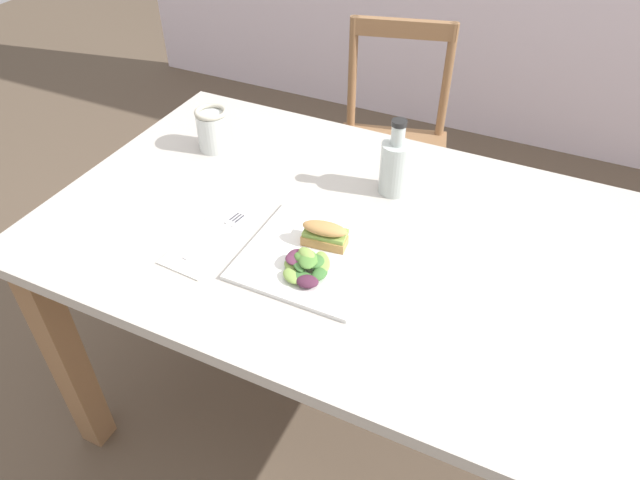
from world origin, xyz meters
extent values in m
plane|color=brown|center=(0.00, 0.00, 0.00)|extent=(7.84, 7.84, 0.00)
cube|color=#BCB7AD|center=(0.10, -0.04, 0.72)|extent=(1.40, 0.87, 0.03)
cube|color=#8E6642|center=(-0.54, -0.40, 0.35)|extent=(0.07, 0.07, 0.71)
cube|color=#8E6642|center=(-0.54, 0.33, 0.35)|extent=(0.07, 0.07, 0.71)
cube|color=#8E6642|center=(0.73, 0.33, 0.35)|extent=(0.07, 0.07, 0.71)
cylinder|color=#8E6642|center=(-0.20, 0.55, 0.21)|extent=(0.03, 0.03, 0.43)
cylinder|color=#8E6642|center=(0.13, 0.64, 0.21)|extent=(0.03, 0.03, 0.43)
cylinder|color=#8E6642|center=(-0.28, 0.88, 0.21)|extent=(0.03, 0.03, 0.43)
cylinder|color=#8E6642|center=(0.04, 0.96, 0.21)|extent=(0.03, 0.03, 0.43)
cube|color=#8E6642|center=(-0.08, 0.76, 0.44)|extent=(0.49, 0.49, 0.02)
cylinder|color=#8E6642|center=(-0.29, 0.89, 0.66)|extent=(0.03, 0.03, 0.42)
cylinder|color=#8E6642|center=(0.04, 0.97, 0.66)|extent=(0.03, 0.03, 0.42)
cube|color=#8E6642|center=(-0.12, 0.93, 0.84)|extent=(0.36, 0.12, 0.06)
cube|color=white|center=(0.06, -0.16, 0.74)|extent=(0.28, 0.28, 0.01)
cube|color=tan|center=(0.07, -0.12, 0.76)|extent=(0.10, 0.05, 0.02)
cube|color=#84A84C|center=(0.07, -0.11, 0.78)|extent=(0.10, 0.06, 0.01)
ellipsoid|color=tan|center=(0.07, -0.12, 0.79)|extent=(0.10, 0.05, 0.02)
ellipsoid|color=#84A84C|center=(0.04, -0.21, 0.76)|extent=(0.05, 0.05, 0.02)
ellipsoid|color=#3D7033|center=(0.11, -0.22, 0.76)|extent=(0.03, 0.05, 0.02)
ellipsoid|color=#602D47|center=(0.05, -0.20, 0.77)|extent=(0.06, 0.06, 0.02)
ellipsoid|color=#602D47|center=(0.05, -0.21, 0.77)|extent=(0.06, 0.06, 0.01)
ellipsoid|color=#3D7033|center=(0.08, -0.24, 0.76)|extent=(0.05, 0.04, 0.01)
ellipsoid|color=#84A84C|center=(0.10, -0.19, 0.76)|extent=(0.06, 0.07, 0.01)
ellipsoid|color=#84A84C|center=(0.07, -0.19, 0.78)|extent=(0.06, 0.05, 0.02)
ellipsoid|color=#4C2338|center=(0.09, -0.25, 0.76)|extent=(0.05, 0.04, 0.02)
ellipsoid|color=#84A84C|center=(0.05, -0.19, 0.77)|extent=(0.04, 0.05, 0.01)
ellipsoid|color=#518438|center=(0.07, -0.21, 0.78)|extent=(0.06, 0.07, 0.02)
ellipsoid|color=#3D7033|center=(0.08, -0.20, 0.77)|extent=(0.05, 0.05, 0.02)
ellipsoid|color=#518438|center=(0.07, -0.20, 0.77)|extent=(0.06, 0.04, 0.02)
ellipsoid|color=#84A84C|center=(0.06, -0.25, 0.76)|extent=(0.06, 0.05, 0.01)
ellipsoid|color=#3D7033|center=(0.06, -0.21, 0.77)|extent=(0.06, 0.06, 0.01)
cube|color=silver|center=(-0.16, -0.19, 0.74)|extent=(0.13, 0.26, 0.00)
cube|color=silver|center=(-0.17, -0.22, 0.75)|extent=(0.03, 0.14, 0.00)
cube|color=silver|center=(-0.15, -0.12, 0.75)|extent=(0.03, 0.05, 0.00)
cube|color=#38383D|center=(-0.14, -0.12, 0.75)|extent=(0.01, 0.03, 0.00)
cube|color=#38383D|center=(-0.15, -0.12, 0.75)|extent=(0.01, 0.03, 0.00)
cube|color=#38383D|center=(-0.16, -0.12, 0.75)|extent=(0.01, 0.03, 0.00)
cylinder|color=black|center=(0.13, 0.15, 0.79)|extent=(0.07, 0.07, 0.09)
cylinder|color=#B2BCB7|center=(0.13, 0.15, 0.81)|extent=(0.07, 0.07, 0.13)
cylinder|color=#B2BCB7|center=(0.13, 0.15, 0.90)|extent=(0.03, 0.03, 0.05)
cylinder|color=black|center=(0.13, 0.15, 0.93)|extent=(0.04, 0.04, 0.01)
cylinder|color=#995623|center=(-0.37, 0.13, 0.78)|extent=(0.08, 0.08, 0.08)
cylinder|color=silver|center=(-0.37, 0.13, 0.79)|extent=(0.08, 0.08, 0.10)
torus|color=#B7B29E|center=(-0.37, 0.13, 0.85)|extent=(0.09, 0.09, 0.01)
camera|label=1|loc=(0.47, -0.99, 1.57)|focal=32.71mm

